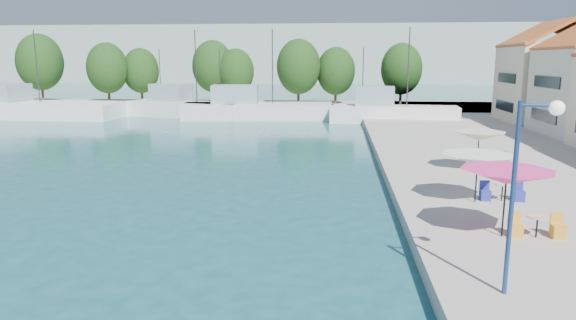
# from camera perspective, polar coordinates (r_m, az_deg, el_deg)

# --- Properties ---
(quay_far) EXTENTS (90.00, 16.00, 0.60)m
(quay_far) POSITION_cam_1_polar(r_m,az_deg,el_deg) (69.30, -3.99, 5.90)
(quay_far) COLOR #A6A296
(quay_far) RESTS_ON ground
(hill_west) EXTENTS (180.00, 40.00, 16.00)m
(hill_west) POSITION_cam_1_polar(r_m,az_deg,el_deg) (164.50, -6.36, 11.55)
(hill_west) COLOR #9AA89E
(hill_west) RESTS_ON ground
(hill_east) EXTENTS (140.00, 40.00, 12.00)m
(hill_east) POSITION_cam_1_polar(r_m,az_deg,el_deg) (184.76, 17.21, 10.46)
(hill_east) COLOR #9AA89E
(hill_east) RESTS_ON ground
(building_06) EXTENTS (9.00, 8.80, 10.20)m
(building_06) POSITION_cam_1_polar(r_m,az_deg,el_deg) (56.04, 27.45, 8.78)
(building_06) COLOR beige
(building_06) RESTS_ON quay_right
(trawler_01) EXTENTS (22.91, 6.84, 10.20)m
(trawler_01) POSITION_cam_1_polar(r_m,az_deg,el_deg) (66.90, -27.84, 5.12)
(trawler_01) COLOR white
(trawler_01) RESTS_ON ground
(trawler_02) EXTENTS (14.58, 7.77, 10.20)m
(trawler_02) POSITION_cam_1_polar(r_m,az_deg,el_deg) (60.74, -11.47, 5.70)
(trawler_02) COLOR silver
(trawler_02) RESTS_ON ground
(trawler_03) EXTENTS (16.91, 5.93, 10.20)m
(trawler_03) POSITION_cam_1_polar(r_m,az_deg,el_deg) (57.30, -3.81, 5.58)
(trawler_03) COLOR silver
(trawler_03) RESTS_ON ground
(trawler_04) EXTENTS (13.35, 4.37, 10.20)m
(trawler_04) POSITION_cam_1_polar(r_m,az_deg,el_deg) (55.07, 11.28, 5.17)
(trawler_04) COLOR white
(trawler_04) RESTS_ON ground
(tree_01) EXTENTS (6.53, 6.53, 9.66)m
(tree_01) POSITION_cam_1_polar(r_m,az_deg,el_deg) (84.07, -25.86, 9.76)
(tree_01) COLOR #3F2B19
(tree_01) RESTS_ON quay_far
(tree_02) EXTENTS (5.60, 5.60, 8.29)m
(tree_02) POSITION_cam_1_polar(r_m,az_deg,el_deg) (76.38, -19.44, 9.61)
(tree_02) COLOR #3F2B19
(tree_02) RESTS_ON quay_far
(tree_03) EXTENTS (5.12, 5.12, 7.59)m
(tree_03) POSITION_cam_1_polar(r_m,az_deg,el_deg) (77.55, -16.05, 9.52)
(tree_03) COLOR #3F2B19
(tree_03) RESTS_ON quay_far
(tree_04) EXTENTS (5.85, 5.85, 8.66)m
(tree_04) POSITION_cam_1_polar(r_m,az_deg,el_deg) (74.57, -8.33, 10.25)
(tree_04) COLOR #3F2B19
(tree_04) RESTS_ON quay_far
(tree_05) EXTENTS (5.05, 5.05, 7.48)m
(tree_05) POSITION_cam_1_polar(r_m,az_deg,el_deg) (72.97, -5.80, 9.76)
(tree_05) COLOR #3F2B19
(tree_05) RESTS_ON quay_far
(tree_06) EXTENTS (5.87, 5.87, 8.69)m
(tree_06) POSITION_cam_1_polar(r_m,az_deg,el_deg) (69.52, 1.17, 10.33)
(tree_06) COLOR #3F2B19
(tree_06) RESTS_ON quay_far
(tree_07) EXTENTS (5.17, 5.17, 7.65)m
(tree_07) POSITION_cam_1_polar(r_m,az_deg,el_deg) (70.52, 5.34, 9.80)
(tree_07) COLOR #3F2B19
(tree_07) RESTS_ON quay_far
(tree_08) EXTENTS (5.51, 5.51, 8.16)m
(tree_08) POSITION_cam_1_polar(r_m,az_deg,el_deg) (71.54, 12.50, 9.85)
(tree_08) COLOR #3F2B19
(tree_08) RESTS_ON quay_far
(umbrella_pink) EXTENTS (3.12, 3.12, 2.35)m
(umbrella_pink) POSITION_cam_1_polar(r_m,az_deg,el_deg) (18.75, 23.11, -1.74)
(umbrella_pink) COLOR black
(umbrella_pink) RESTS_ON quay_right
(umbrella_white) EXTENTS (3.07, 3.07, 2.08)m
(umbrella_white) POSITION_cam_1_polar(r_m,az_deg,el_deg) (23.00, 20.33, 0.01)
(umbrella_white) COLOR black
(umbrella_white) RESTS_ON quay_right
(umbrella_cream) EXTENTS (2.83, 2.83, 2.15)m
(umbrella_cream) POSITION_cam_1_polar(r_m,az_deg,el_deg) (29.64, 20.46, 2.50)
(umbrella_cream) COLOR black
(umbrella_cream) RESTS_ON quay_right
(cafe_table_01) EXTENTS (1.82, 0.70, 0.76)m
(cafe_table_01) POSITION_cam_1_polar(r_m,az_deg,el_deg) (19.58, 25.90, -6.94)
(cafe_table_01) COLOR black
(cafe_table_01) RESTS_ON quay_right
(cafe_table_02) EXTENTS (1.82, 0.70, 0.76)m
(cafe_table_02) POSITION_cam_1_polar(r_m,az_deg,el_deg) (23.92, 22.67, -3.53)
(cafe_table_02) COLOR black
(cafe_table_02) RESTS_ON quay_right
(cafe_table_03) EXTENTS (1.82, 0.70, 0.76)m
(cafe_table_03) POSITION_cam_1_polar(r_m,az_deg,el_deg) (31.35, 21.64, -0.13)
(cafe_table_03) COLOR black
(cafe_table_03) RESTS_ON quay_right
(street_lamp) EXTENTS (1.02, 0.42, 5.03)m
(street_lamp) POSITION_cam_1_polar(r_m,az_deg,el_deg) (13.89, 25.25, -0.31)
(street_lamp) COLOR navy
(street_lamp) RESTS_ON quay_right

